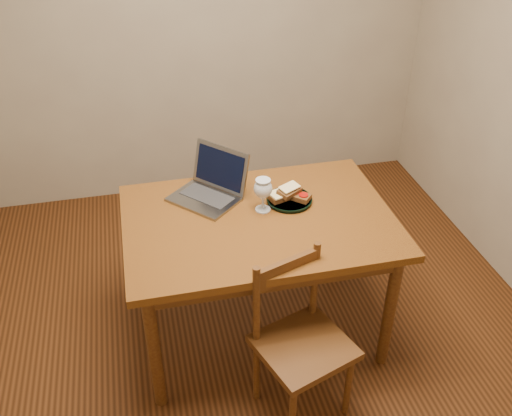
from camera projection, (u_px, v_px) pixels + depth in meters
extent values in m
cube|color=black|center=(252.00, 331.00, 3.15)|extent=(3.20, 3.20, 0.02)
cube|color=gray|center=(197.00, 12.00, 3.72)|extent=(3.20, 0.02, 2.60)
cube|color=#4B230C|center=(259.00, 221.00, 2.76)|extent=(1.30, 0.90, 0.04)
cylinder|color=#3B1C0C|center=(154.00, 351.00, 2.57)|extent=(0.06, 0.06, 0.70)
cylinder|color=#3B1C0C|center=(390.00, 311.00, 2.78)|extent=(0.06, 0.06, 0.70)
cylinder|color=#3B1C0C|center=(144.00, 252.00, 3.16)|extent=(0.06, 0.06, 0.70)
cylinder|color=#3B1C0C|center=(338.00, 225.00, 3.38)|extent=(0.06, 0.06, 0.70)
cube|color=#3B1C0C|center=(304.00, 347.00, 2.53)|extent=(0.48, 0.47, 0.04)
cube|color=#3B1C0C|center=(287.00, 270.00, 2.44)|extent=(0.30, 0.13, 0.11)
cylinder|color=black|center=(289.00, 200.00, 2.87)|extent=(0.23, 0.23, 0.02)
cube|color=slate|center=(203.00, 200.00, 2.87)|extent=(0.39, 0.39, 0.01)
cube|color=slate|center=(221.00, 167.00, 2.91)|extent=(0.27, 0.29, 0.22)
cube|color=black|center=(221.00, 167.00, 2.91)|extent=(0.23, 0.24, 0.18)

